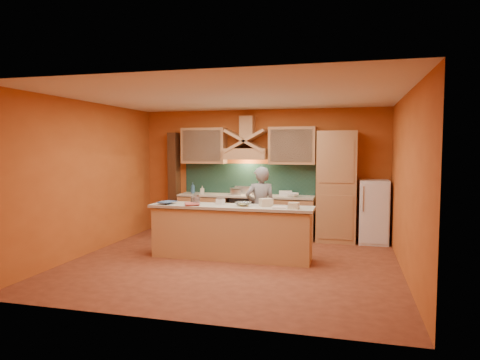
% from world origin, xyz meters
% --- Properties ---
extents(floor, '(5.50, 5.00, 0.01)m').
position_xyz_m(floor, '(0.00, 0.00, 0.00)').
color(floor, brown).
rests_on(floor, ground).
extents(ceiling, '(5.50, 5.00, 0.01)m').
position_xyz_m(ceiling, '(0.00, 0.00, 2.80)').
color(ceiling, white).
rests_on(ceiling, wall_back).
extents(wall_back, '(5.50, 0.02, 2.80)m').
position_xyz_m(wall_back, '(0.00, 2.50, 1.40)').
color(wall_back, '#C05D25').
rests_on(wall_back, floor).
extents(wall_front, '(5.50, 0.02, 2.80)m').
position_xyz_m(wall_front, '(0.00, -2.50, 1.40)').
color(wall_front, '#C05D25').
rests_on(wall_front, floor).
extents(wall_left, '(0.02, 5.00, 2.80)m').
position_xyz_m(wall_left, '(-2.75, 0.00, 1.40)').
color(wall_left, '#C05D25').
rests_on(wall_left, floor).
extents(wall_right, '(0.02, 5.00, 2.80)m').
position_xyz_m(wall_right, '(2.75, 0.00, 1.40)').
color(wall_right, '#C05D25').
rests_on(wall_right, floor).
extents(base_cabinet_left, '(1.10, 0.60, 0.86)m').
position_xyz_m(base_cabinet_left, '(-1.25, 2.20, 0.43)').
color(base_cabinet_left, tan).
rests_on(base_cabinet_left, floor).
extents(base_cabinet_right, '(1.10, 0.60, 0.86)m').
position_xyz_m(base_cabinet_right, '(0.65, 2.20, 0.43)').
color(base_cabinet_right, tan).
rests_on(base_cabinet_right, floor).
extents(counter_top, '(3.00, 0.62, 0.04)m').
position_xyz_m(counter_top, '(-0.30, 2.20, 0.90)').
color(counter_top, beige).
rests_on(counter_top, base_cabinet_left).
extents(stove, '(0.60, 0.58, 0.90)m').
position_xyz_m(stove, '(-0.30, 2.20, 0.45)').
color(stove, black).
rests_on(stove, floor).
extents(backsplash, '(3.00, 0.03, 0.70)m').
position_xyz_m(backsplash, '(-0.30, 2.48, 1.25)').
color(backsplash, '#17342B').
rests_on(backsplash, wall_back).
extents(range_hood, '(0.92, 0.50, 0.24)m').
position_xyz_m(range_hood, '(-0.30, 2.25, 1.82)').
color(range_hood, tan).
rests_on(range_hood, wall_back).
extents(hood_chimney, '(0.30, 0.30, 0.50)m').
position_xyz_m(hood_chimney, '(-0.30, 2.35, 2.40)').
color(hood_chimney, tan).
rests_on(hood_chimney, wall_back).
extents(upper_cabinet_left, '(1.00, 0.35, 0.80)m').
position_xyz_m(upper_cabinet_left, '(-1.30, 2.33, 2.00)').
color(upper_cabinet_left, tan).
rests_on(upper_cabinet_left, wall_back).
extents(upper_cabinet_right, '(1.00, 0.35, 0.80)m').
position_xyz_m(upper_cabinet_right, '(0.70, 2.33, 2.00)').
color(upper_cabinet_right, tan).
rests_on(upper_cabinet_right, wall_back).
extents(pantry_column, '(0.80, 0.60, 2.30)m').
position_xyz_m(pantry_column, '(1.65, 2.20, 1.15)').
color(pantry_column, tan).
rests_on(pantry_column, floor).
extents(fridge, '(0.58, 0.60, 1.30)m').
position_xyz_m(fridge, '(2.40, 2.20, 0.65)').
color(fridge, white).
rests_on(fridge, floor).
extents(trim_column_left, '(0.20, 0.30, 2.30)m').
position_xyz_m(trim_column_left, '(-2.05, 2.35, 1.15)').
color(trim_column_left, '#472816').
rests_on(trim_column_left, floor).
extents(island_body, '(2.80, 0.55, 0.88)m').
position_xyz_m(island_body, '(-0.10, 0.30, 0.44)').
color(island_body, tan).
rests_on(island_body, floor).
extents(island_top, '(2.90, 0.62, 0.05)m').
position_xyz_m(island_top, '(-0.10, 0.30, 0.92)').
color(island_top, beige).
rests_on(island_top, island_body).
extents(person, '(0.68, 0.56, 1.60)m').
position_xyz_m(person, '(0.27, 1.09, 0.80)').
color(person, gray).
rests_on(person, floor).
extents(pot_large, '(0.31, 0.31, 0.14)m').
position_xyz_m(pot_large, '(-0.52, 2.17, 0.97)').
color(pot_large, '#B0B0B7').
rests_on(pot_large, stove).
extents(pot_small, '(0.27, 0.27, 0.13)m').
position_xyz_m(pot_small, '(-0.05, 2.24, 0.97)').
color(pot_small, '#B0AFB6').
rests_on(pot_small, stove).
extents(soap_bottle_a, '(0.09, 0.09, 0.18)m').
position_xyz_m(soap_bottle_a, '(-1.31, 2.22, 1.01)').
color(soap_bottle_a, beige).
rests_on(soap_bottle_a, counter_top).
extents(soap_bottle_b, '(0.12, 0.12, 0.25)m').
position_xyz_m(soap_bottle_b, '(-1.53, 2.18, 1.05)').
color(soap_bottle_b, '#2E567E').
rests_on(soap_bottle_b, counter_top).
extents(bowl_back, '(0.30, 0.30, 0.08)m').
position_xyz_m(bowl_back, '(0.75, 2.11, 0.96)').
color(bowl_back, white).
rests_on(bowl_back, counter_top).
extents(dish_rack, '(0.31, 0.26, 0.10)m').
position_xyz_m(dish_rack, '(0.57, 2.29, 0.97)').
color(dish_rack, white).
rests_on(dish_rack, counter_top).
extents(book_lower, '(0.37, 0.41, 0.03)m').
position_xyz_m(book_lower, '(-0.90, 0.13, 0.96)').
color(book_lower, '#B34840').
rests_on(book_lower, island_top).
extents(book_upper, '(0.29, 0.36, 0.02)m').
position_xyz_m(book_upper, '(-1.38, 0.24, 0.98)').
color(book_upper, '#3C5884').
rests_on(book_upper, island_top).
extents(jar_large, '(0.20, 0.20, 0.15)m').
position_xyz_m(jar_large, '(-0.81, 0.40, 1.02)').
color(jar_large, silver).
rests_on(jar_large, island_top).
extents(jar_small, '(0.14, 0.14, 0.13)m').
position_xyz_m(jar_small, '(-0.72, 0.23, 1.01)').
color(jar_small, silver).
rests_on(jar_small, island_top).
extents(kitchen_scale, '(0.15, 0.15, 0.10)m').
position_xyz_m(kitchen_scale, '(-0.32, 0.38, 1.00)').
color(kitchen_scale, white).
rests_on(kitchen_scale, island_top).
extents(mixing_bowl, '(0.32, 0.32, 0.07)m').
position_xyz_m(mixing_bowl, '(0.12, 0.30, 0.98)').
color(mixing_bowl, white).
rests_on(mixing_bowl, island_top).
extents(cloth, '(0.27, 0.22, 0.02)m').
position_xyz_m(cloth, '(0.77, 0.22, 0.95)').
color(cloth, beige).
rests_on(cloth, island_top).
extents(grocery_bag_a, '(0.26, 0.25, 0.14)m').
position_xyz_m(grocery_bag_a, '(0.51, 0.36, 1.01)').
color(grocery_bag_a, beige).
rests_on(grocery_bag_a, island_top).
extents(grocery_bag_b, '(0.19, 0.15, 0.11)m').
position_xyz_m(grocery_bag_b, '(1.02, 0.15, 1.00)').
color(grocery_bag_b, beige).
rests_on(grocery_bag_b, island_top).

